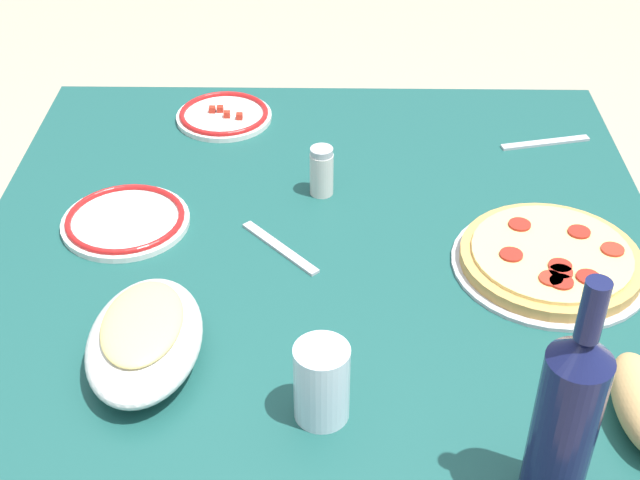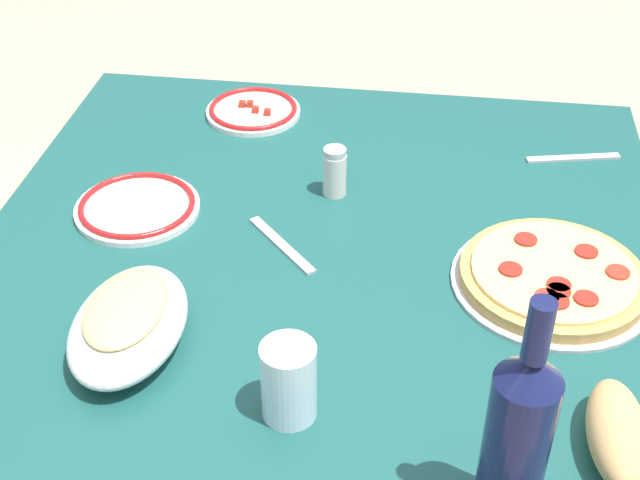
% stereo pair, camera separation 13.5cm
% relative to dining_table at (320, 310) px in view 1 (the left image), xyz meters
% --- Properties ---
extents(dining_table, '(1.13, 1.08, 0.72)m').
position_rel_dining_table_xyz_m(dining_table, '(0.00, 0.00, 0.00)').
color(dining_table, '#194C47').
rests_on(dining_table, ground).
extents(pepperoni_pizza, '(0.30, 0.30, 0.03)m').
position_rel_dining_table_xyz_m(pepperoni_pizza, '(-0.02, -0.35, 0.13)').
color(pepperoni_pizza, '#B7B7BC').
rests_on(pepperoni_pizza, dining_table).
extents(baked_pasta_dish, '(0.24, 0.15, 0.08)m').
position_rel_dining_table_xyz_m(baked_pasta_dish, '(-0.23, 0.23, 0.15)').
color(baked_pasta_dish, white).
rests_on(baked_pasta_dish, dining_table).
extents(wine_bottle, '(0.07, 0.07, 0.31)m').
position_rel_dining_table_xyz_m(wine_bottle, '(-0.44, -0.27, 0.24)').
color(wine_bottle, '#141942').
rests_on(wine_bottle, dining_table).
extents(water_glass, '(0.07, 0.07, 0.11)m').
position_rel_dining_table_xyz_m(water_glass, '(-0.32, -0.01, 0.17)').
color(water_glass, silver).
rests_on(water_glass, dining_table).
extents(side_plate_near, '(0.21, 0.21, 0.02)m').
position_rel_dining_table_xyz_m(side_plate_near, '(0.08, 0.31, 0.12)').
color(side_plate_near, white).
rests_on(side_plate_near, dining_table).
extents(side_plate_far, '(0.18, 0.18, 0.02)m').
position_rel_dining_table_xyz_m(side_plate_far, '(0.43, 0.19, 0.12)').
color(side_plate_far, white).
rests_on(side_plate_far, dining_table).
extents(spice_shaker, '(0.04, 0.04, 0.09)m').
position_rel_dining_table_xyz_m(spice_shaker, '(0.18, 0.00, 0.15)').
color(spice_shaker, silver).
rests_on(spice_shaker, dining_table).
extents(fork_left, '(0.05, 0.17, 0.00)m').
position_rel_dining_table_xyz_m(fork_left, '(0.34, -0.41, 0.11)').
color(fork_left, '#B7B7BC').
rests_on(fork_left, dining_table).
extents(fork_right, '(0.14, 0.13, 0.00)m').
position_rel_dining_table_xyz_m(fork_right, '(0.02, 0.06, 0.11)').
color(fork_right, '#B7B7BC').
rests_on(fork_right, dining_table).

